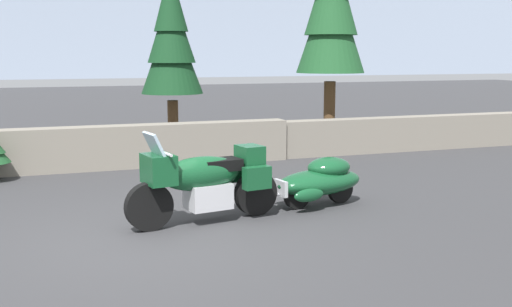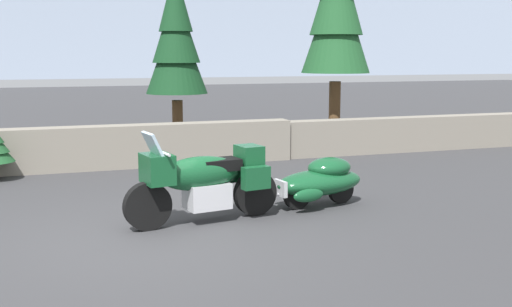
% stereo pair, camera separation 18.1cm
% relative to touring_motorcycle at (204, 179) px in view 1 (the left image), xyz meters
% --- Properties ---
extents(ground_plane, '(80.00, 80.00, 0.00)m').
position_rel_touring_motorcycle_xyz_m(ground_plane, '(-0.92, -0.53, -0.62)').
color(ground_plane, '#38383A').
extents(stone_guard_wall, '(24.00, 0.56, 0.90)m').
position_rel_touring_motorcycle_xyz_m(stone_guard_wall, '(-0.82, 4.71, -0.20)').
color(stone_guard_wall, gray).
rests_on(stone_guard_wall, ground).
extents(distant_ridgeline, '(240.00, 80.00, 16.00)m').
position_rel_touring_motorcycle_xyz_m(distant_ridgeline, '(-0.92, 94.73, 7.38)').
color(distant_ridgeline, '#99A8BF').
rests_on(distant_ridgeline, ground).
extents(touring_motorcycle, '(2.30, 0.98, 1.33)m').
position_rel_touring_motorcycle_xyz_m(touring_motorcycle, '(0.00, 0.00, 0.00)').
color(touring_motorcycle, black).
rests_on(touring_motorcycle, ground).
extents(car_shaped_trailer, '(2.23, 0.96, 0.76)m').
position_rel_touring_motorcycle_xyz_m(car_shaped_trailer, '(1.96, 0.34, -0.21)').
color(car_shaped_trailer, black).
rests_on(car_shaped_trailer, ground).
extents(pine_tree_tall, '(1.75, 1.75, 5.78)m').
position_rel_touring_motorcycle_xyz_m(pine_tree_tall, '(5.01, 6.19, 3.00)').
color(pine_tree_tall, brown).
rests_on(pine_tree_tall, ground).
extents(pine_tree_secondary, '(1.46, 1.46, 4.39)m').
position_rel_touring_motorcycle_xyz_m(pine_tree_secondary, '(0.92, 6.33, 2.12)').
color(pine_tree_secondary, brown).
rests_on(pine_tree_secondary, ground).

